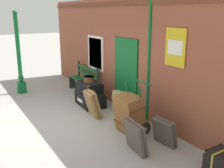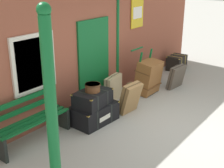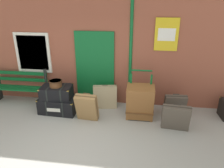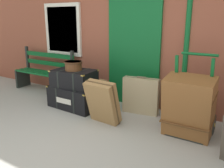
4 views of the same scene
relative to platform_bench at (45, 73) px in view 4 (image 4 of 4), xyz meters
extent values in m
plane|color=#A3A099|center=(2.14, -2.16, -0.44)|extent=(60.00, 60.00, 0.00)
cube|color=brown|center=(2.14, 0.44, 1.16)|extent=(10.40, 0.30, 3.20)
cube|color=#0F5B28|center=(2.23, 0.27, 0.61)|extent=(1.10, 0.05, 2.10)
cube|color=#093718|center=(2.23, 0.25, 0.61)|extent=(0.06, 0.02, 2.10)
cube|color=silver|center=(0.41, 0.27, 1.01)|extent=(1.04, 0.06, 1.16)
cube|color=silver|center=(0.41, 0.25, 1.01)|extent=(0.88, 0.02, 1.00)
cylinder|color=#0F5B28|center=(3.23, 0.29, 1.16)|extent=(0.09, 0.09, 3.14)
cube|color=#0F5B28|center=(0.00, -0.20, 0.01)|extent=(1.60, 0.09, 0.04)
cube|color=#0F5B28|center=(0.00, -0.06, 0.01)|extent=(1.60, 0.09, 0.04)
cube|color=#0F5B28|center=(0.00, 0.08, 0.01)|extent=(1.60, 0.09, 0.04)
cube|color=#0F5B28|center=(0.00, 0.14, 0.21)|extent=(1.60, 0.05, 0.10)
cube|color=#0F5B28|center=(0.00, 0.14, 0.41)|extent=(1.60, 0.05, 0.10)
cube|color=black|center=(-0.76, -0.06, -0.22)|extent=(0.06, 0.40, 0.45)
cube|color=black|center=(-0.76, 0.14, 0.29)|extent=(0.06, 0.06, 0.56)
cube|color=black|center=(0.76, -0.06, -0.22)|extent=(0.06, 0.40, 0.45)
cube|color=black|center=(0.76, 0.14, 0.29)|extent=(0.06, 0.06, 0.56)
cube|color=black|center=(1.35, -0.45, -0.23)|extent=(1.03, 0.69, 0.42)
cube|color=black|center=(1.12, -0.44, -0.23)|extent=(0.07, 0.65, 0.43)
cube|color=black|center=(1.57, -0.46, -0.23)|extent=(0.07, 0.65, 0.43)
cube|color=#B79338|center=(0.85, -0.72, -0.04)|extent=(0.05, 0.05, 0.02)
cube|color=#B79338|center=(1.81, -0.77, -0.04)|extent=(0.05, 0.05, 0.02)
cube|color=#B79338|center=(0.89, -0.12, -0.04)|extent=(0.05, 0.05, 0.02)
cube|color=#B79338|center=(1.84, -0.17, -0.04)|extent=(0.05, 0.05, 0.02)
cube|color=silver|center=(1.32, -0.78, -0.23)|extent=(0.36, 0.01, 0.10)
cube|color=black|center=(1.31, -0.45, 0.14)|extent=(0.84, 0.60, 0.32)
cube|color=black|center=(1.13, -0.47, 0.14)|extent=(0.08, 0.55, 0.33)
cube|color=black|center=(1.49, -0.44, 0.14)|extent=(0.08, 0.55, 0.33)
cube|color=#B79338|center=(0.95, -0.73, 0.28)|extent=(0.05, 0.05, 0.02)
cube|color=#B79338|center=(1.71, -0.67, 0.28)|extent=(0.05, 0.05, 0.02)
cube|color=#B79338|center=(0.92, -0.23, 0.28)|extent=(0.05, 0.05, 0.02)
cube|color=#B79338|center=(1.67, -0.18, 0.28)|extent=(0.05, 0.05, 0.02)
cylinder|color=brown|center=(1.31, -0.46, 0.38)|extent=(0.32, 0.32, 0.17)
cylinder|color=#432715|center=(1.32, -0.46, 0.45)|extent=(0.34, 0.34, 0.04)
cube|color=black|center=(3.54, -0.54, -0.43)|extent=(0.56, 0.28, 0.03)
cube|color=#0F5B28|center=(3.29, -0.34, 0.15)|extent=(0.04, 0.24, 1.19)
cube|color=#0F5B28|center=(3.79, -0.34, 0.15)|extent=(0.04, 0.24, 1.19)
cylinder|color=#0F5B28|center=(3.54, -0.13, 0.74)|extent=(0.54, 0.04, 0.04)
cylinder|color=black|center=(3.22, -0.28, -0.28)|extent=(0.04, 0.32, 0.32)
cylinder|color=#B79338|center=(3.22, -0.28, -0.28)|extent=(0.07, 0.06, 0.06)
cylinder|color=black|center=(3.86, -0.28, -0.28)|extent=(0.04, 0.32, 0.32)
cylinder|color=#B79338|center=(3.86, -0.28, -0.28)|extent=(0.07, 0.06, 0.06)
cube|color=brown|center=(3.54, -0.52, 0.02)|extent=(0.68, 0.56, 0.93)
cube|color=brown|center=(3.54, -0.52, -0.17)|extent=(0.70, 0.46, 0.09)
cube|color=brown|center=(3.54, -0.52, 0.22)|extent=(0.70, 0.46, 0.09)
cube|color=olive|center=(2.23, -0.81, -0.07)|extent=(0.56, 0.42, 0.74)
cylinder|color=brown|center=(2.23, -0.78, 0.29)|extent=(0.16, 0.04, 0.03)
cube|color=brown|center=(2.23, -0.81, -0.07)|extent=(0.56, 0.26, 0.71)
cube|color=tan|center=(2.57, -0.07, -0.11)|extent=(0.67, 0.27, 0.66)
cylinder|color=#71644C|center=(2.57, -0.07, 0.24)|extent=(0.16, 0.05, 0.03)
cube|color=brown|center=(2.57, -0.07, -0.11)|extent=(0.66, 0.13, 0.67)
camera|label=1|loc=(8.39, -3.94, 2.35)|focal=42.86mm
camera|label=2|loc=(-3.32, -4.46, 2.71)|focal=49.60mm
camera|label=3|loc=(3.50, -5.43, 2.48)|focal=34.24mm
camera|label=4|loc=(4.32, -3.87, 1.27)|focal=38.26mm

